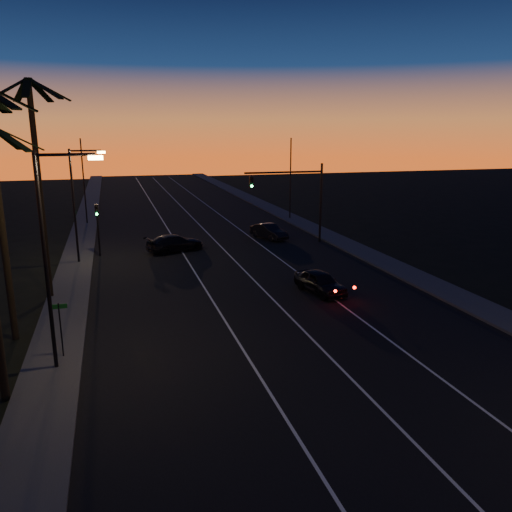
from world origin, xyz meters
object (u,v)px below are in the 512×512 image
object	(u,v)px
lead_car	(320,282)
cross_car	(175,243)
signal_mast	(296,190)
right_car	(269,231)

from	to	relation	value
lead_car	cross_car	xyz separation A→B (m)	(-7.19, 13.50, 0.02)
cross_car	signal_mast	bearing A→B (deg)	0.48
signal_mast	cross_car	bearing A→B (deg)	-179.52
right_car	cross_car	world-z (taller)	cross_car
signal_mast	lead_car	size ratio (longest dim) A/B	1.50
signal_mast	cross_car	size ratio (longest dim) A/B	1.36
cross_car	right_car	bearing A→B (deg)	16.19
right_car	signal_mast	bearing A→B (deg)	-56.84
lead_car	right_car	xyz separation A→B (m)	(1.80, 16.11, -0.01)
lead_car	cross_car	bearing A→B (deg)	118.02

